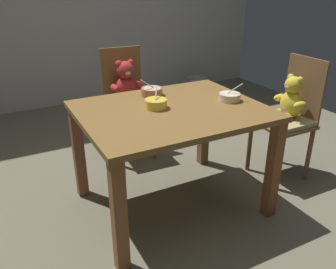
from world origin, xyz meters
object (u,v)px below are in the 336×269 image
Objects in this scene: teddy_chair_far_center at (127,94)px; porridge_bowl_cream_near_right at (230,97)px; porridge_bowl_yellow_center at (156,103)px; metal_pail at (196,85)px; teddy_chair_near_right at (288,111)px; porridge_bowl_terracotta_far_center at (151,92)px; dining_table at (172,125)px.

porridge_bowl_cream_near_right is at bearing 24.95° from teddy_chair_far_center.
porridge_bowl_yellow_center is 0.54× the size of metal_pail.
teddy_chair_near_right is at bearing 0.74° from porridge_bowl_cream_near_right.
porridge_bowl_terracotta_far_center is at bearing -1.12° from teddy_chair_far_center.
teddy_chair_near_right is at bearing 48.84° from teddy_chair_far_center.
teddy_chair_far_center is 1.03m from porridge_bowl_cream_near_right.
teddy_chair_far_center is 0.87m from porridge_bowl_yellow_center.
porridge_bowl_yellow_center is at bearing 150.33° from dining_table.
dining_table is 0.89m from teddy_chair_far_center.
teddy_chair_near_right is 2.30m from metal_pail.
porridge_bowl_terracotta_far_center is at bearing 90.57° from dining_table.
metal_pail is (1.51, 1.26, -0.46)m from teddy_chair_far_center.
dining_table is at bearing -29.67° from porridge_bowl_yellow_center.
porridge_bowl_terracotta_far_center is 0.55m from porridge_bowl_cream_near_right.
teddy_chair_near_right is at bearing -2.24° from dining_table.
porridge_bowl_cream_near_right is at bearing 0.72° from teddy_chair_near_right.
dining_table is 2.69m from metal_pail.
teddy_chair_far_center is 6.44× the size of porridge_bowl_cream_near_right.
porridge_bowl_terracotta_far_center is at bearing 71.30° from porridge_bowl_yellow_center.
porridge_bowl_terracotta_far_center is 0.26m from porridge_bowl_yellow_center.
porridge_bowl_cream_near_right is (0.42, -0.05, 0.15)m from dining_table.
metal_pail is at bearing 62.95° from porridge_bowl_cream_near_right.
teddy_chair_far_center is 3.57× the size of metal_pail.
teddy_chair_near_right reaches higher than teddy_chair_far_center.
teddy_chair_far_center is at bearing -140.05° from metal_pail.
dining_table is 0.33m from porridge_bowl_terracotta_far_center.
teddy_chair_near_right is 6.47× the size of porridge_bowl_cream_near_right.
teddy_chair_near_right reaches higher than dining_table.
porridge_bowl_yellow_center is (-0.09, 0.05, 0.15)m from dining_table.
porridge_bowl_terracotta_far_center is (-0.04, -0.59, 0.19)m from teddy_chair_far_center.
dining_table is 1.01m from teddy_chair_near_right.
teddy_chair_near_right is 0.62m from porridge_bowl_cream_near_right.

